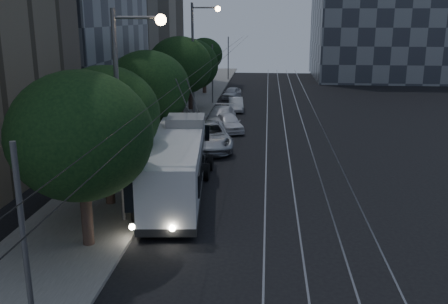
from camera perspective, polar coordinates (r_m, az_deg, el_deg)
ground at (r=21.96m, az=3.95°, el=-8.02°), size 120.00×120.00×0.00m
sidewalk at (r=41.82m, az=-5.81°, el=3.30°), size 5.00×90.00×0.15m
tram_rails at (r=41.16m, az=8.02°, el=2.94°), size 4.52×90.00×0.02m
overhead_wires at (r=40.86m, az=-2.42°, el=7.91°), size 2.23×90.00×6.00m
trolleybus at (r=24.88m, az=-5.31°, el=-1.31°), size 3.47×11.69×5.63m
pickup_silver at (r=33.70m, az=-1.96°, el=1.89°), size 4.26×6.90×1.78m
car_white_a at (r=38.80m, az=0.52°, el=3.38°), size 2.96×4.41×1.40m
car_white_b at (r=40.63m, az=-0.33°, el=4.03°), size 2.25×5.34×1.54m
car_white_c at (r=47.45m, az=1.36°, el=5.46°), size 1.68×3.89×1.24m
car_white_d at (r=54.63m, az=0.89°, el=6.76°), size 2.18×3.90×1.25m
tree_0 at (r=18.94m, az=-16.07°, el=1.78°), size 5.32×5.32×6.85m
tree_1 at (r=23.14m, az=-13.42°, el=4.11°), size 4.95×4.95×6.60m
tree_2 at (r=30.87m, az=-8.72°, el=7.13°), size 5.18×5.18×6.74m
tree_3 at (r=41.91m, az=-5.07°, el=9.75°), size 5.37×5.37×7.14m
tree_4 at (r=47.27m, az=-3.91°, el=9.92°), size 5.32×5.32×6.72m
tree_5 at (r=57.70m, az=-2.28°, el=11.04°), size 4.18×4.18×6.37m
streetlamp_near at (r=20.70m, az=-11.01°, el=6.09°), size 2.21×0.44×8.98m
streetlamp_far at (r=40.90m, az=-3.01°, el=11.30°), size 2.36×0.44×9.73m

